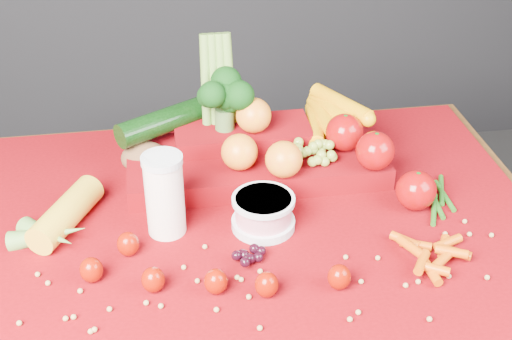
{
  "coord_description": "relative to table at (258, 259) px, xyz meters",
  "views": [
    {
      "loc": [
        -0.17,
        -1.07,
        1.55
      ],
      "look_at": [
        0.0,
        0.02,
        0.85
      ],
      "focal_mm": 50.0,
      "sensor_mm": 36.0,
      "label": 1
    }
  ],
  "objects": [
    {
      "name": "table",
      "position": [
        0.0,
        0.0,
        0.0
      ],
      "size": [
        1.1,
        0.8,
        0.75
      ],
      "color": "#331B0B",
      "rests_on": "ground"
    },
    {
      "name": "red_cloth",
      "position": [
        0.0,
        0.0,
        0.1
      ],
      "size": [
        1.05,
        0.75,
        0.01
      ],
      "primitive_type": "cube",
      "color": "#70030A",
      "rests_on": "table"
    },
    {
      "name": "milk_glass",
      "position": [
        -0.17,
        -0.02,
        0.19
      ],
      "size": [
        0.07,
        0.07,
        0.16
      ],
      "rotation": [
        0.0,
        0.0,
        0.41
      ],
      "color": "white",
      "rests_on": "red_cloth"
    },
    {
      "name": "yogurt_bowl",
      "position": [
        0.0,
        -0.04,
        0.14
      ],
      "size": [
        0.12,
        0.12,
        0.06
      ],
      "rotation": [
        0.0,
        0.0,
        -0.27
      ],
      "color": "silver",
      "rests_on": "red_cloth"
    },
    {
      "name": "strawberry_scatter",
      "position": [
        -0.13,
        -0.17,
        0.13
      ],
      "size": [
        0.44,
        0.18,
        0.05
      ],
      "color": "#920D00",
      "rests_on": "red_cloth"
    },
    {
      "name": "dark_grape_cluster",
      "position": [
        -0.04,
        -0.14,
        0.12
      ],
      "size": [
        0.06,
        0.05,
        0.03
      ],
      "primitive_type": null,
      "color": "black",
      "rests_on": "red_cloth"
    },
    {
      "name": "soybean_scatter",
      "position": [
        0.0,
        -0.2,
        0.11
      ],
      "size": [
        0.84,
        0.24,
        0.01
      ],
      "primitive_type": null,
      "color": "tan",
      "rests_on": "red_cloth"
    },
    {
      "name": "corn_ear",
      "position": [
        -0.37,
        -0.01,
        0.13
      ],
      "size": [
        0.24,
        0.26,
        0.06
      ],
      "rotation": [
        0.0,
        0.0,
        1.09
      ],
      "color": "yellow",
      "rests_on": "red_cloth"
    },
    {
      "name": "potato",
      "position": [
        -0.2,
        0.19,
        0.14
      ],
      "size": [
        0.1,
        0.07,
        0.07
      ],
      "primitive_type": "ellipsoid",
      "color": "brown",
      "rests_on": "red_cloth"
    },
    {
      "name": "baby_carrot_pile",
      "position": [
        0.28,
        -0.18,
        0.12
      ],
      "size": [
        0.18,
        0.17,
        0.03
      ],
      "primitive_type": null,
      "color": "#C44E06",
      "rests_on": "red_cloth"
    },
    {
      "name": "green_bean_pile",
      "position": [
        0.35,
        -0.01,
        0.11
      ],
      "size": [
        0.14,
        0.12,
        0.01
      ],
      "primitive_type": null,
      "color": "#1F5C15",
      "rests_on": "red_cloth"
    },
    {
      "name": "produce_mound",
      "position": [
        0.04,
        0.16,
        0.17
      ],
      "size": [
        0.6,
        0.38,
        0.27
      ],
      "color": "#70030A",
      "rests_on": "red_cloth"
    }
  ]
}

